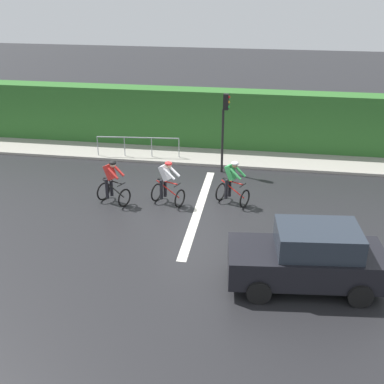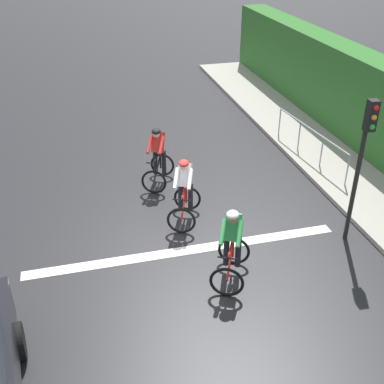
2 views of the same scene
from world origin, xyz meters
TOP-DOWN VIEW (x-y plane):
  - ground_plane at (0.00, 0.00)m, footprint 80.00×80.00m
  - sidewalk_kerb at (5.56, 2.00)m, footprint 2.80×23.90m
  - stone_wall_low at (6.46, 2.00)m, footprint 0.44×23.90m
  - hedge_wall at (6.76, 2.00)m, footprint 1.10×23.90m
  - road_marking_stop_line at (0.00, -0.14)m, footprint 7.00×0.30m
  - cyclist_lead at (0.02, 3.04)m, footprint 1.06×1.26m
  - cyclist_second at (0.27, 1.07)m, footprint 1.03×1.26m
  - cyclist_mid at (0.66, -1.25)m, footprint 1.09×1.27m
  - car_black at (-4.09, -3.68)m, footprint 2.21×4.25m
  - traffic_light_near_crossing at (3.67, -0.63)m, footprint 0.22×0.31m
  - pedestrian_railing_kerbside at (4.66, 3.32)m, footprint 0.39×3.72m

SIDE VIEW (x-z plane):
  - ground_plane at x=0.00m, z-range 0.00..0.00m
  - road_marking_stop_line at x=0.00m, z-range 0.00..0.01m
  - sidewalk_kerb at x=5.56m, z-range 0.00..0.12m
  - stone_wall_low at x=6.46m, z-range 0.00..0.61m
  - pedestrian_railing_kerbside at x=4.66m, z-range 0.28..1.31m
  - cyclist_lead at x=0.02m, z-range -0.03..1.63m
  - cyclist_second at x=0.27m, z-range -0.03..1.63m
  - cyclist_mid at x=0.66m, z-range -0.03..1.63m
  - car_black at x=-4.09m, z-range -0.01..1.75m
  - hedge_wall at x=6.76m, z-range 0.00..2.78m
  - traffic_light_near_crossing at x=3.67m, z-range 0.55..3.89m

